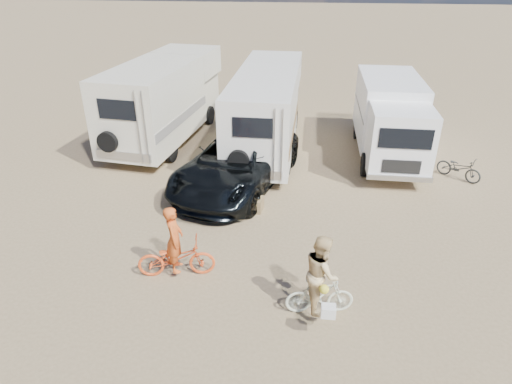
# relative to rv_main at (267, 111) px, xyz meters

# --- Properties ---
(ground) EXTENTS (140.00, 140.00, 0.00)m
(ground) POSITION_rel_rv_main_xyz_m (0.30, -7.19, -1.51)
(ground) COLOR #927957
(ground) RESTS_ON ground
(rv_main) EXTENTS (2.44, 8.10, 3.02)m
(rv_main) POSITION_rel_rv_main_xyz_m (0.00, 0.00, 0.00)
(rv_main) COLOR silver
(rv_main) RESTS_ON ground
(rv_left) EXTENTS (3.39, 7.56, 3.23)m
(rv_left) POSITION_rel_rv_main_xyz_m (-4.23, 0.46, 0.10)
(rv_left) COLOR beige
(rv_left) RESTS_ON ground
(box_truck) EXTENTS (2.27, 6.07, 2.84)m
(box_truck) POSITION_rel_rv_main_xyz_m (4.66, -0.50, -0.09)
(box_truck) COLOR white
(box_truck) RESTS_ON ground
(dark_suv) EXTENTS (4.24, 6.46, 1.65)m
(dark_suv) POSITION_rel_rv_main_xyz_m (-0.68, -3.52, -0.68)
(dark_suv) COLOR black
(dark_suv) RESTS_ON ground
(bike_man) EXTENTS (1.93, 0.97, 0.97)m
(bike_man) POSITION_rel_rv_main_xyz_m (-1.41, -8.45, -1.03)
(bike_man) COLOR #DA4A1B
(bike_man) RESTS_ON ground
(bike_woman) EXTENTS (1.53, 0.64, 0.89)m
(bike_woman) POSITION_rel_rv_main_xyz_m (1.98, -9.38, -1.07)
(bike_woman) COLOR beige
(bike_woman) RESTS_ON ground
(rider_man) EXTENTS (0.51, 0.68, 1.70)m
(rider_man) POSITION_rel_rv_main_xyz_m (-1.41, -8.45, -0.66)
(rider_man) COLOR #CB521E
(rider_man) RESTS_ON ground
(rider_woman) EXTENTS (0.80, 0.96, 1.77)m
(rider_woman) POSITION_rel_rv_main_xyz_m (1.98, -9.38, -0.62)
(rider_woman) COLOR #DDBE83
(rider_woman) RESTS_ON ground
(bike_parked) EXTENTS (1.53, 1.39, 0.81)m
(bike_parked) POSITION_rel_rv_main_xyz_m (6.86, -2.21, -1.11)
(bike_parked) COLOR #242624
(bike_parked) RESTS_ON ground
(cooler) EXTENTS (0.57, 0.47, 0.40)m
(cooler) POSITION_rel_rv_main_xyz_m (-0.91, -2.60, -1.31)
(cooler) COLOR #254A8B
(cooler) RESTS_ON ground
(crate) EXTENTS (0.56, 0.56, 0.40)m
(crate) POSITION_rel_rv_main_xyz_m (0.09, -5.15, -1.31)
(crate) COLOR olive
(crate) RESTS_ON ground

